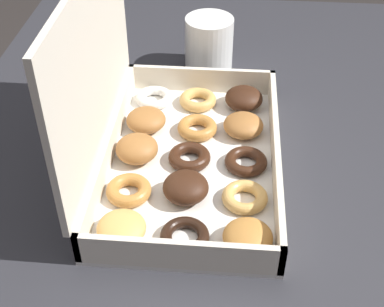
% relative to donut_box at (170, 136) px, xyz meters
% --- Properties ---
extents(dining_table, '(1.23, 0.85, 0.77)m').
position_rel_donut_box_xyz_m(dining_table, '(-0.03, -0.07, -0.15)').
color(dining_table, '#2D2D33').
rests_on(dining_table, ground_plane).
extents(donut_box, '(0.38, 0.25, 0.27)m').
position_rel_donut_box_xyz_m(donut_box, '(0.00, 0.00, 0.00)').
color(donut_box, silver).
rests_on(donut_box, dining_table).
extents(coffee_mug, '(0.09, 0.09, 0.09)m').
position_rel_donut_box_xyz_m(coffee_mug, '(0.28, -0.04, -0.00)').
color(coffee_mug, white).
rests_on(coffee_mug, dining_table).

